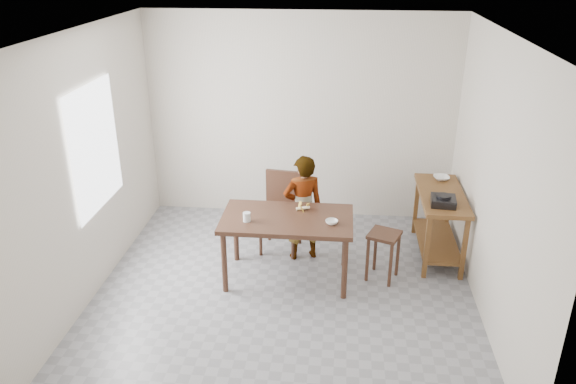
# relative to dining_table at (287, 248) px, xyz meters

# --- Properties ---
(floor) EXTENTS (4.00, 4.00, 0.04)m
(floor) POSITION_rel_dining_table_xyz_m (0.00, -0.30, -0.40)
(floor) COLOR gray
(floor) RESTS_ON ground
(ceiling) EXTENTS (4.00, 4.00, 0.04)m
(ceiling) POSITION_rel_dining_table_xyz_m (0.00, -0.30, 2.35)
(ceiling) COLOR white
(ceiling) RESTS_ON wall_back
(wall_back) EXTENTS (4.00, 0.04, 2.70)m
(wall_back) POSITION_rel_dining_table_xyz_m (0.00, 1.72, 0.98)
(wall_back) COLOR beige
(wall_back) RESTS_ON ground
(wall_front) EXTENTS (4.00, 0.04, 2.70)m
(wall_front) POSITION_rel_dining_table_xyz_m (0.00, -2.32, 0.98)
(wall_front) COLOR beige
(wall_front) RESTS_ON ground
(wall_left) EXTENTS (0.04, 4.00, 2.70)m
(wall_left) POSITION_rel_dining_table_xyz_m (-2.02, -0.30, 0.98)
(wall_left) COLOR beige
(wall_left) RESTS_ON ground
(wall_right) EXTENTS (0.04, 4.00, 2.70)m
(wall_right) POSITION_rel_dining_table_xyz_m (2.02, -0.30, 0.98)
(wall_right) COLOR beige
(wall_right) RESTS_ON ground
(window_pane) EXTENTS (0.02, 1.10, 1.30)m
(window_pane) POSITION_rel_dining_table_xyz_m (-1.97, -0.10, 1.12)
(window_pane) COLOR white
(window_pane) RESTS_ON wall_left
(dining_table) EXTENTS (1.40, 0.80, 0.75)m
(dining_table) POSITION_rel_dining_table_xyz_m (0.00, 0.00, 0.00)
(dining_table) COLOR #3D2418
(dining_table) RESTS_ON floor
(prep_counter) EXTENTS (0.50, 1.20, 0.80)m
(prep_counter) POSITION_rel_dining_table_xyz_m (1.72, 0.70, 0.03)
(prep_counter) COLOR brown
(prep_counter) RESTS_ON floor
(child) EXTENTS (0.55, 0.45, 1.28)m
(child) POSITION_rel_dining_table_xyz_m (0.13, 0.48, 0.26)
(child) COLOR white
(child) RESTS_ON floor
(dining_chair) EXTENTS (0.51, 0.51, 0.95)m
(dining_chair) POSITION_rel_dining_table_xyz_m (-0.14, 0.63, 0.10)
(dining_chair) COLOR #3D2418
(dining_chair) RESTS_ON floor
(stool) EXTENTS (0.41, 0.41, 0.56)m
(stool) POSITION_rel_dining_table_xyz_m (1.05, 0.10, -0.10)
(stool) COLOR #3D2418
(stool) RESTS_ON floor
(glass_tumbler) EXTENTS (0.09, 0.09, 0.10)m
(glass_tumbler) POSITION_rel_dining_table_xyz_m (-0.41, -0.14, 0.42)
(glass_tumbler) COLOR silver
(glass_tumbler) RESTS_ON dining_table
(small_bowl) EXTENTS (0.16, 0.16, 0.04)m
(small_bowl) POSITION_rel_dining_table_xyz_m (0.48, -0.11, 0.40)
(small_bowl) COLOR white
(small_bowl) RESTS_ON dining_table
(banana) EXTENTS (0.19, 0.15, 0.06)m
(banana) POSITION_rel_dining_table_xyz_m (0.16, 0.19, 0.40)
(banana) COLOR #FFD55A
(banana) RESTS_ON dining_table
(serving_bowl) EXTENTS (0.21, 0.21, 0.05)m
(serving_bowl) POSITION_rel_dining_table_xyz_m (1.77, 1.11, 0.45)
(serving_bowl) COLOR white
(serving_bowl) RESTS_ON prep_counter
(gas_burner) EXTENTS (0.29, 0.29, 0.09)m
(gas_burner) POSITION_rel_dining_table_xyz_m (1.68, 0.38, 0.47)
(gas_burner) COLOR black
(gas_burner) RESTS_ON prep_counter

